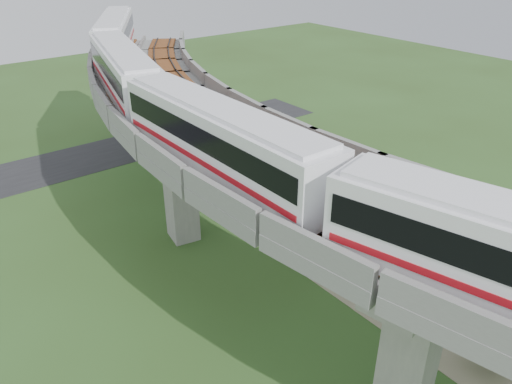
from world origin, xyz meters
The scene contains 15 objects.
ground centered at (0.00, 0.00, 0.00)m, with size 160.00×160.00×0.00m, color #324C1E.
dirt_lot centered at (14.00, -2.00, 0.02)m, with size 18.00×26.00×0.04m, color gray.
asphalt_road centered at (0.00, 30.00, 0.01)m, with size 60.00×8.00×0.03m, color #232326.
viaduct centered at (3.84, 0.00, 9.05)m, with size 19.58×73.98×11.40m.
metro_train centered at (0.73, 6.71, 12.31)m, with size 13.85×60.92×3.64m.
fence centered at (9.75, 0.00, 0.75)m, with size 3.87×38.73×1.50m.
tree_0 centered at (11.55, 24.33, 2.09)m, with size 1.96×1.96×2.93m.
tree_1 centered at (8.49, 16.01, 2.21)m, with size 2.52×2.52×3.29m.
tree_2 centered at (7.28, 11.11, 1.70)m, with size 1.96×1.96×2.54m.
tree_3 centered at (7.23, 1.80, 2.36)m, with size 2.62×2.62×3.48m.
tree_4 centered at (7.54, -5.26, 1.81)m, with size 2.27×2.27×2.77m.
tree_5 centered at (7.63, -11.40, 2.04)m, with size 2.83×2.83×3.24m.
car_white centered at (11.79, -7.31, 0.71)m, with size 1.57×3.91×1.33m, color silver.
car_red centered at (13.19, -3.36, 0.57)m, with size 1.11×3.19×1.05m, color maroon.
car_dark centered at (11.50, 2.64, 0.66)m, with size 1.73×4.25×1.23m, color black.
Camera 1 is at (-15.08, -19.37, 21.52)m, focal length 35.00 mm.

